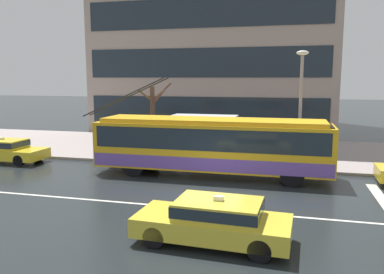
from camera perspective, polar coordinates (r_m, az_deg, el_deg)
The scene contains 12 objects.
ground_plane at distance 15.31m, azimuth 2.51°, elevation -9.10°, with size 160.00×160.00×0.00m, color #202528.
sidewalk_slab at distance 25.19m, azimuth 7.26°, elevation -1.97°, with size 80.00×10.00×0.14m, color gray.
crosswalk_stripe_edge_near at distance 16.99m, azimuth 26.11°, elevation -8.18°, with size 0.44×4.40×0.01m, color beige.
lane_centre_line at distance 14.19m, azimuth 1.51°, elevation -10.52°, with size 72.00×0.14×0.01m, color silver.
trolleybus at distance 18.61m, azimuth 2.90°, elevation -1.08°, with size 12.17×2.52×4.72m.
taxi_queued_behind_bus at distance 24.27m, azimuth -25.89°, elevation -1.65°, with size 4.68×1.88×1.39m.
taxi_oncoming_near at distance 11.24m, azimuth 3.35°, elevation -11.97°, with size 4.46×2.04×1.39m.
bus_shelter at distance 22.17m, azimuth 1.89°, elevation 1.64°, with size 3.69×1.63×2.46m.
pedestrian_at_shelter at distance 20.99m, azimuth 13.48°, elevation 0.43°, with size 1.43×1.43×1.99m.
pedestrian_approaching_curb at distance 22.71m, azimuth 3.84°, elevation -0.25°, with size 0.46×0.46×1.74m.
street_lamp at distance 20.39m, azimuth 15.67°, elevation 5.53°, with size 0.60×0.32×5.89m.
street_tree_bare at distance 22.88m, azimuth -5.72°, elevation 2.95°, with size 1.69×1.45×4.28m.
Camera 1 is at (2.92, -14.29, 4.64)m, focal length 36.32 mm.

